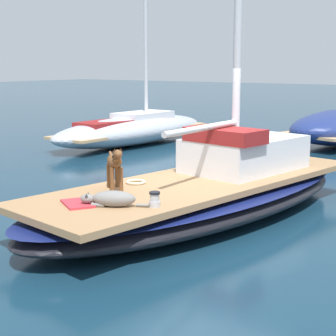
% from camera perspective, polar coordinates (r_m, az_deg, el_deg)
% --- Properties ---
extents(ground_plane, '(120.00, 120.00, 0.00)m').
position_cam_1_polar(ground_plane, '(9.46, 3.48, -5.09)').
color(ground_plane, '#143347').
extents(sailboat_main, '(3.64, 7.55, 0.66)m').
position_cam_1_polar(sailboat_main, '(9.37, 3.51, -3.12)').
color(sailboat_main, black).
rests_on(sailboat_main, ground).
extents(cabin_house, '(1.74, 2.42, 0.84)m').
position_cam_1_polar(cabin_house, '(10.09, 7.75, 1.69)').
color(cabin_house, silver).
rests_on(cabin_house, sailboat_main).
extents(dog_brown, '(0.76, 0.68, 0.70)m').
position_cam_1_polar(dog_brown, '(8.45, -5.51, 0.49)').
color(dog_brown, brown).
rests_on(dog_brown, sailboat_main).
extents(dog_grey, '(0.88, 0.54, 0.22)m').
position_cam_1_polar(dog_grey, '(7.56, -5.89, -3.19)').
color(dog_grey, gray).
rests_on(dog_grey, sailboat_main).
extents(deck_winch, '(0.16, 0.16, 0.21)m').
position_cam_1_polar(deck_winch, '(7.50, -1.39, -3.30)').
color(deck_winch, '#B7B7BC').
rests_on(deck_winch, sailboat_main).
extents(coiled_rope, '(0.32, 0.32, 0.04)m').
position_cam_1_polar(coiled_rope, '(8.98, -3.35, -1.46)').
color(coiled_rope, beige).
rests_on(coiled_rope, sailboat_main).
extents(deck_towel, '(0.67, 0.60, 0.03)m').
position_cam_1_polar(deck_towel, '(7.73, -9.33, -3.65)').
color(deck_towel, '#C6333D').
rests_on(deck_towel, sailboat_main).
extents(moored_boat_port_side, '(2.40, 6.76, 6.92)m').
position_cam_1_polar(moored_boat_port_side, '(17.88, -3.66, 4.08)').
color(moored_boat_port_side, '#B2B7C1').
rests_on(moored_boat_port_side, ground).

